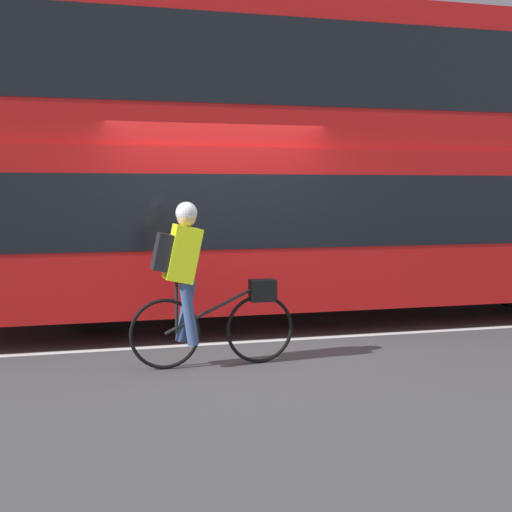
# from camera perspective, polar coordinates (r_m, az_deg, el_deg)

# --- Properties ---
(ground_plane) EXTENTS (80.00, 80.00, 0.00)m
(ground_plane) POSITION_cam_1_polar(r_m,az_deg,el_deg) (7.98, -2.51, -7.42)
(ground_plane) COLOR #424244
(road_center_line) EXTENTS (50.00, 0.14, 0.01)m
(road_center_line) POSITION_cam_1_polar(r_m,az_deg,el_deg) (8.24, -2.94, -6.98)
(road_center_line) COLOR silver
(road_center_line) RESTS_ON ground_plane
(sidewalk_curb) EXTENTS (60.00, 2.20, 0.14)m
(sidewalk_curb) POSITION_cam_1_polar(r_m,az_deg,el_deg) (13.07, -7.61, -2.18)
(sidewalk_curb) COLOR gray
(sidewalk_curb) RESTS_ON ground_plane
(building_facade) EXTENTS (60.00, 0.30, 6.55)m
(building_facade) POSITION_cam_1_polar(r_m,az_deg,el_deg) (14.28, -8.46, 11.31)
(building_facade) COLOR #9E9EA3
(building_facade) RESTS_ON ground_plane
(bus) EXTENTS (9.92, 2.49, 4.02)m
(bus) POSITION_cam_1_polar(r_m,az_deg,el_deg) (9.73, 5.71, 8.04)
(bus) COLOR black
(bus) RESTS_ON ground_plane
(cyclist_on_bike) EXTENTS (1.66, 0.32, 1.64)m
(cyclist_on_bike) POSITION_cam_1_polar(r_m,az_deg,el_deg) (7.03, -4.86, -1.85)
(cyclist_on_bike) COLOR black
(cyclist_on_bike) RESTS_ON ground_plane
(trash_bin) EXTENTS (0.45, 0.45, 1.03)m
(trash_bin) POSITION_cam_1_polar(r_m,az_deg,el_deg) (13.36, 1.68, 0.55)
(trash_bin) COLOR #194C23
(trash_bin) RESTS_ON sidewalk_curb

